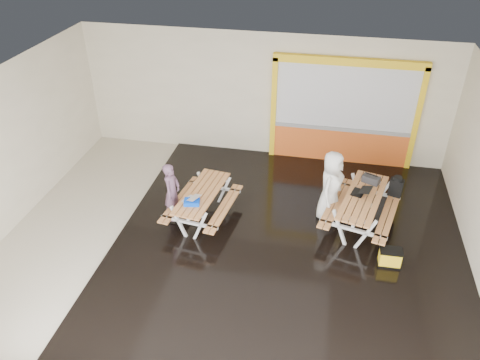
% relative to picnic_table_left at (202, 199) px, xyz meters
% --- Properties ---
extents(room, '(10.02, 8.02, 3.52)m').
position_rel_picnic_table_left_xyz_m(room, '(0.81, -0.57, 1.15)').
color(room, beige).
rests_on(room, ground).
extents(deck, '(7.50, 7.98, 0.05)m').
position_rel_picnic_table_left_xyz_m(deck, '(2.06, -0.57, -0.57)').
color(deck, black).
rests_on(deck, room).
extents(kiosk, '(3.88, 0.16, 3.00)m').
position_rel_picnic_table_left_xyz_m(kiosk, '(3.01, 3.37, 0.84)').
color(kiosk, orange).
rests_on(kiosk, room).
extents(picnic_table_left, '(1.56, 2.10, 0.78)m').
position_rel_picnic_table_left_xyz_m(picnic_table_left, '(0.00, 0.00, 0.00)').
color(picnic_table_left, tan).
rests_on(picnic_table_left, deck).
extents(picnic_table_right, '(1.90, 2.40, 0.85)m').
position_rel_picnic_table_left_xyz_m(picnic_table_right, '(3.57, 0.46, 0.05)').
color(picnic_table_right, tan).
rests_on(picnic_table_right, deck).
extents(person_left, '(0.38, 0.54, 1.41)m').
position_rel_picnic_table_left_xyz_m(person_left, '(-0.65, -0.17, 0.22)').
color(person_left, '#66465F').
rests_on(person_left, deck).
extents(person_right, '(0.76, 0.96, 1.71)m').
position_rel_picnic_table_left_xyz_m(person_right, '(2.85, 0.67, 0.29)').
color(person_right, white).
rests_on(person_right, deck).
extents(laptop_left, '(0.45, 0.43, 0.15)m').
position_rel_picnic_table_left_xyz_m(laptop_left, '(-0.14, -0.37, 0.23)').
color(laptop_left, silver).
rests_on(laptop_left, picnic_table_left).
extents(laptop_right, '(0.49, 0.46, 0.17)m').
position_rel_picnic_table_left_xyz_m(laptop_right, '(3.51, 0.55, 0.30)').
color(laptop_right, black).
rests_on(laptop_right, picnic_table_right).
extents(blue_pouch, '(0.37, 0.29, 0.10)m').
position_rel_picnic_table_left_xyz_m(blue_pouch, '(-0.09, -0.48, 0.23)').
color(blue_pouch, '#033ED7').
rests_on(blue_pouch, picnic_table_left).
extents(toolbox, '(0.43, 0.34, 0.22)m').
position_rel_picnic_table_left_xyz_m(toolbox, '(3.74, 1.06, 0.34)').
color(toolbox, black).
rests_on(toolbox, picnic_table_right).
extents(backpack, '(0.35, 0.28, 0.50)m').
position_rel_picnic_table_left_xyz_m(backpack, '(4.33, 1.13, 0.17)').
color(backpack, black).
rests_on(backpack, picnic_table_right).
extents(dark_case, '(0.44, 0.33, 0.16)m').
position_rel_picnic_table_left_xyz_m(dark_case, '(3.08, 0.70, -0.47)').
color(dark_case, black).
rests_on(dark_case, deck).
extents(fluke_bag, '(0.46, 0.31, 0.39)m').
position_rel_picnic_table_left_xyz_m(fluke_bag, '(4.16, -0.77, -0.36)').
color(fluke_bag, black).
rests_on(fluke_bag, deck).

